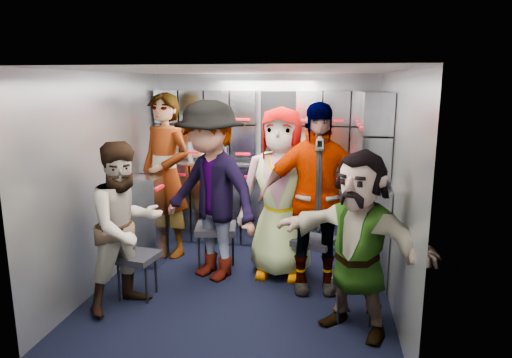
% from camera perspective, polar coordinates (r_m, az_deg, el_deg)
% --- Properties ---
extents(floor, '(3.00, 3.00, 0.00)m').
position_cam_1_polar(floor, '(4.71, -1.50, -13.07)').
color(floor, black).
rests_on(floor, ground).
extents(wall_back, '(2.80, 0.04, 2.10)m').
position_cam_1_polar(wall_back, '(5.82, 1.19, 2.65)').
color(wall_back, '#989DA6').
rests_on(wall_back, ground).
extents(wall_left, '(0.04, 3.00, 2.10)m').
position_cam_1_polar(wall_left, '(4.83, -18.12, 0.10)').
color(wall_left, '#989DA6').
rests_on(wall_left, ground).
extents(wall_right, '(0.04, 3.00, 2.10)m').
position_cam_1_polar(wall_right, '(4.34, 16.92, -1.12)').
color(wall_right, '#989DA6').
rests_on(wall_right, ground).
extents(ceiling, '(2.80, 3.00, 0.02)m').
position_cam_1_polar(ceiling, '(4.27, -1.66, 13.39)').
color(ceiling, silver).
rests_on(ceiling, wall_back).
extents(cart_bank_back, '(2.68, 0.38, 0.99)m').
position_cam_1_polar(cart_bank_back, '(5.74, 0.88, -3.16)').
color(cart_bank_back, '#979DA6').
rests_on(cart_bank_back, ground).
extents(cart_bank_left, '(0.38, 0.76, 0.99)m').
position_cam_1_polar(cart_bank_left, '(5.37, -13.01, -4.56)').
color(cart_bank_left, '#979DA6').
rests_on(cart_bank_left, ground).
extents(counter, '(2.68, 0.42, 0.03)m').
position_cam_1_polar(counter, '(5.63, 0.89, 1.96)').
color(counter, silver).
rests_on(counter, cart_bank_back).
extents(locker_bank_back, '(2.68, 0.28, 0.82)m').
position_cam_1_polar(locker_bank_back, '(5.62, 1.00, 6.84)').
color(locker_bank_back, '#979DA6').
rests_on(locker_bank_back, wall_back).
extents(locker_bank_right, '(0.28, 1.00, 0.82)m').
position_cam_1_polar(locker_bank_right, '(4.94, 14.46, 5.74)').
color(locker_bank_right, '#979DA6').
rests_on(locker_bank_right, wall_right).
extents(right_cabinet, '(0.28, 1.20, 1.00)m').
position_cam_1_polar(right_cabinet, '(5.04, 13.97, -5.64)').
color(right_cabinet, '#979DA6').
rests_on(right_cabinet, ground).
extents(coffee_niche, '(0.46, 0.16, 0.84)m').
position_cam_1_polar(coffee_niche, '(5.66, 2.90, 6.65)').
color(coffee_niche, black).
rests_on(coffee_niche, wall_back).
extents(red_latch_strip, '(2.60, 0.02, 0.03)m').
position_cam_1_polar(red_latch_strip, '(5.46, 0.58, 0.20)').
color(red_latch_strip, '#B60816').
rests_on(red_latch_strip, cart_bank_back).
extents(jump_seat_near_left, '(0.41, 0.40, 0.43)m').
position_cam_1_polar(jump_seat_near_left, '(4.46, -14.70, -9.63)').
color(jump_seat_near_left, black).
rests_on(jump_seat_near_left, ground).
extents(jump_seat_mid_left, '(0.48, 0.46, 0.50)m').
position_cam_1_polar(jump_seat_mid_left, '(4.93, -5.03, -6.45)').
color(jump_seat_mid_left, black).
rests_on(jump_seat_mid_left, ground).
extents(jump_seat_center, '(0.48, 0.47, 0.47)m').
position_cam_1_polar(jump_seat_center, '(4.98, 3.24, -6.51)').
color(jump_seat_center, black).
rests_on(jump_seat_center, ground).
extents(jump_seat_mid_right, '(0.48, 0.47, 0.45)m').
position_cam_1_polar(jump_seat_mid_right, '(4.69, 7.27, -8.00)').
color(jump_seat_mid_right, black).
rests_on(jump_seat_mid_right, ground).
extents(jump_seat_near_right, '(0.39, 0.38, 0.42)m').
position_cam_1_polar(jump_seat_near_right, '(4.03, 12.22, -12.05)').
color(jump_seat_near_right, black).
rests_on(jump_seat_near_right, ground).
extents(attendant_standing, '(0.81, 0.69, 1.89)m').
position_cam_1_polar(attendant_standing, '(5.35, -11.23, 0.42)').
color(attendant_standing, black).
rests_on(attendant_standing, ground).
extents(attendant_arc_a, '(0.88, 0.93, 1.51)m').
position_cam_1_polar(attendant_arc_a, '(4.19, -15.96, -5.74)').
color(attendant_arc_a, black).
rests_on(attendant_arc_a, ground).
extents(attendant_arc_b, '(1.36, 1.18, 1.83)m').
position_cam_1_polar(attendant_arc_b, '(4.63, -5.68, -1.57)').
color(attendant_arc_b, black).
rests_on(attendant_arc_b, ground).
extents(attendant_arc_c, '(0.89, 0.61, 1.76)m').
position_cam_1_polar(attendant_arc_c, '(4.67, 3.08, -1.81)').
color(attendant_arc_c, black).
rests_on(attendant_arc_c, ground).
extents(attendant_arc_d, '(1.12, 0.58, 1.83)m').
position_cam_1_polar(attendant_arc_d, '(4.36, 7.36, -2.47)').
color(attendant_arc_d, black).
rests_on(attendant_arc_d, ground).
extents(attendant_arc_e, '(1.42, 1.10, 1.50)m').
position_cam_1_polar(attendant_arc_e, '(3.72, 12.61, -7.86)').
color(attendant_arc_e, black).
rests_on(attendant_arc_e, ground).
extents(bottle_left, '(0.07, 0.07, 0.24)m').
position_cam_1_polar(bottle_left, '(5.76, -8.20, 3.43)').
color(bottle_left, white).
rests_on(bottle_left, counter).
extents(bottle_mid, '(0.06, 0.06, 0.24)m').
position_cam_1_polar(bottle_mid, '(5.64, -3.76, 3.35)').
color(bottle_mid, white).
rests_on(bottle_mid, counter).
extents(bottle_right, '(0.06, 0.06, 0.27)m').
position_cam_1_polar(bottle_right, '(5.50, 6.31, 3.23)').
color(bottle_right, white).
rests_on(bottle_right, counter).
extents(cup_left, '(0.07, 0.07, 0.10)m').
position_cam_1_polar(cup_left, '(5.71, -6.59, 2.69)').
color(cup_left, tan).
rests_on(cup_left, counter).
extents(cup_right, '(0.08, 0.08, 0.09)m').
position_cam_1_polar(cup_right, '(5.50, 7.08, 2.28)').
color(cup_right, tan).
rests_on(cup_right, counter).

